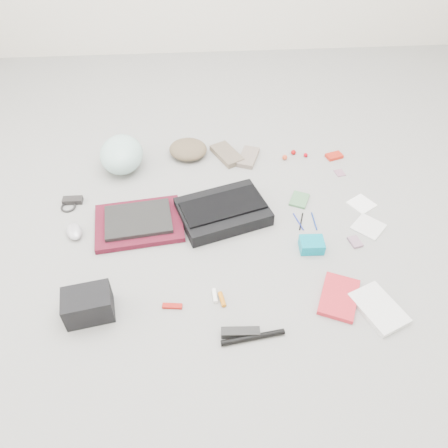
{
  "coord_description": "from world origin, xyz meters",
  "views": [
    {
      "loc": [
        -0.1,
        -1.44,
        1.5
      ],
      "look_at": [
        0.0,
        0.0,
        0.05
      ],
      "focal_mm": 35.0,
      "sensor_mm": 36.0,
      "label": 1
    }
  ],
  "objects": [
    {
      "name": "notepad",
      "position": [
        0.4,
        0.19,
        0.01
      ],
      "size": [
        0.12,
        0.14,
        0.01
      ],
      "primitive_type": "cube",
      "rotation": [
        0.0,
        0.0,
        -0.44
      ],
      "color": "#46784C",
      "rests_on": "ground_plane"
    },
    {
      "name": "power_brick",
      "position": [
        -0.75,
        0.26,
        0.01
      ],
      "size": [
        0.1,
        0.05,
        0.03
      ],
      "primitive_type": "cube",
      "rotation": [
        0.0,
        0.0,
        -0.0
      ],
      "color": "black",
      "rests_on": "ground_plane"
    },
    {
      "name": "napkin_top",
      "position": [
        0.71,
        0.14,
        0.0
      ],
      "size": [
        0.15,
        0.15,
        0.01
      ],
      "primitive_type": "cube",
      "rotation": [
        0.0,
        0.0,
        0.56
      ],
      "color": "white",
      "rests_on": "ground_plane"
    },
    {
      "name": "laptop",
      "position": [
        -0.41,
        0.07,
        0.04
      ],
      "size": [
        0.34,
        0.26,
        0.02
      ],
      "primitive_type": "cube",
      "rotation": [
        0.0,
        0.0,
        0.12
      ],
      "color": "black",
      "rests_on": "laptop_sleeve"
    },
    {
      "name": "toiletry_tube_orange",
      "position": [
        -0.04,
        -0.4,
        0.01
      ],
      "size": [
        0.03,
        0.07,
        0.02
      ],
      "primitive_type": "cylinder",
      "rotation": [
        1.57,
        0.0,
        0.19
      ],
      "color": "#C46D11",
      "rests_on": "ground_plane"
    },
    {
      "name": "pen_navy",
      "position": [
        0.44,
        0.04,
        0.0
      ],
      "size": [
        0.01,
        0.12,
        0.01
      ],
      "primitive_type": "cylinder",
      "rotation": [
        1.57,
        0.0,
        -0.0
      ],
      "color": "navy",
      "rests_on": "ground_plane"
    },
    {
      "name": "lollipop_a",
      "position": [
        0.38,
        0.54,
        0.01
      ],
      "size": [
        0.03,
        0.03,
        0.03
      ],
      "primitive_type": "sphere",
      "rotation": [
        0.0,
        0.0,
        -0.1
      ],
      "color": "#C74020",
      "rests_on": "ground_plane"
    },
    {
      "name": "ground_plane",
      "position": [
        0.0,
        0.0,
        0.0
      ],
      "size": [
        4.0,
        4.0,
        0.0
      ],
      "primitive_type": "plane",
      "color": "gray"
    },
    {
      "name": "mouse",
      "position": [
        -0.71,
        0.03,
        0.02
      ],
      "size": [
        0.11,
        0.13,
        0.04
      ],
      "primitive_type": "ellipsoid",
      "rotation": [
        0.0,
        0.0,
        0.4
      ],
      "color": "#AEACB7",
      "rests_on": "ground_plane"
    },
    {
      "name": "book_white",
      "position": [
        0.59,
        -0.49,
        0.01
      ],
      "size": [
        0.22,
        0.26,
        0.02
      ],
      "primitive_type": "cube",
      "rotation": [
        0.0,
        0.0,
        0.41
      ],
      "color": "silver",
      "rests_on": "ground_plane"
    },
    {
      "name": "lollipop_c",
      "position": [
        0.51,
        0.56,
        0.01
      ],
      "size": [
        0.03,
        0.03,
        0.02
      ],
      "primitive_type": "sphere",
      "rotation": [
        0.0,
        0.0,
        0.14
      ],
      "color": "#B80412",
      "rests_on": "ground_plane"
    },
    {
      "name": "accordion_wallet",
      "position": [
        0.39,
        -0.14,
        0.03
      ],
      "size": [
        0.11,
        0.09,
        0.05
      ],
      "primitive_type": "cube",
      "rotation": [
        0.0,
        0.0,
        -0.03
      ],
      "color": "#038FAC",
      "rests_on": "ground_plane"
    },
    {
      "name": "bike_helmet",
      "position": [
        -0.52,
        0.54,
        0.09
      ],
      "size": [
        0.24,
        0.3,
        0.17
      ],
      "primitive_type": "ellipsoid",
      "rotation": [
        0.0,
        0.0,
        0.03
      ],
      "color": "#B0E0D9",
      "rests_on": "ground_plane"
    },
    {
      "name": "bike_pump",
      "position": [
        0.07,
        -0.58,
        0.01
      ],
      "size": [
        0.25,
        0.06,
        0.02
      ],
      "primitive_type": "cylinder",
      "rotation": [
        0.0,
        1.57,
        0.14
      ],
      "color": "black",
      "rests_on": "ground_plane"
    },
    {
      "name": "beanie",
      "position": [
        -0.16,
        0.63,
        0.04
      ],
      "size": [
        0.28,
        0.28,
        0.08
      ],
      "primitive_type": "ellipsoid",
      "rotation": [
        0.0,
        0.0,
        -0.42
      ],
      "color": "brown",
      "rests_on": "ground_plane"
    },
    {
      "name": "u_lock",
      "position": [
        0.02,
        -0.56,
        0.01
      ],
      "size": [
        0.15,
        0.04,
        0.03
      ],
      "primitive_type": "cube",
      "rotation": [
        0.0,
        0.0,
        -0.05
      ],
      "color": "black",
      "rests_on": "ground_plane"
    },
    {
      "name": "messenger_bag",
      "position": [
        0.0,
        0.1,
        0.03
      ],
      "size": [
        0.48,
        0.4,
        0.07
      ],
      "primitive_type": "cube",
      "rotation": [
        0.0,
        0.0,
        0.31
      ],
      "color": "black",
      "rests_on": "ground_plane"
    },
    {
      "name": "stamp_sheet",
      "position": [
        0.67,
        0.4,
        0.0
      ],
      "size": [
        0.06,
        0.07,
        0.0
      ],
      "primitive_type": "cube",
      "rotation": [
        0.0,
        0.0,
        0.21
      ],
      "color": "#9E6983",
      "rests_on": "ground_plane"
    },
    {
      "name": "mitten_right",
      "position": [
        0.18,
        0.56,
        0.01
      ],
      "size": [
        0.15,
        0.2,
        0.03
      ],
      "primitive_type": "cube",
      "rotation": [
        0.0,
        0.0,
        -0.36
      ],
      "color": "gray",
      "rests_on": "ground_plane"
    },
    {
      "name": "altoids_tin",
      "position": [
        0.67,
        0.54,
        0.01
      ],
      "size": [
        0.1,
        0.08,
        0.02
      ],
      "primitive_type": "cube",
      "rotation": [
        0.0,
        0.0,
        0.31
      ],
      "color": "red",
      "rests_on": "ground_plane"
    },
    {
      "name": "camera_bag",
      "position": [
        -0.57,
        -0.42,
        0.06
      ],
      "size": [
        0.21,
        0.16,
        0.12
      ],
      "primitive_type": "cube",
      "rotation": [
        0.0,
        0.0,
        0.18
      ],
      "color": "black",
      "rests_on": "ground_plane"
    },
    {
      "name": "book_red",
      "position": [
        0.45,
        -0.42,
        0.01
      ],
      "size": [
        0.22,
        0.26,
        0.02
      ],
      "primitive_type": "cube",
      "rotation": [
        0.0,
        0.0,
        -0.42
      ],
      "color": "red",
      "rests_on": "ground_plane"
    },
    {
      "name": "cable_coil",
      "position": [
        -0.77,
        0.22,
        0.01
      ],
      "size": [
        0.09,
        0.09,
        0.01
      ],
      "primitive_type": "torus",
      "rotation": [
        0.0,
        0.0,
        0.25
      ],
      "color": "black",
      "rests_on": "ground_plane"
    },
    {
      "name": "bag_flap",
      "position": [
        0.0,
        0.1,
        0.07
      ],
      "size": [
        0.43,
        0.29,
        0.01
      ],
      "primitive_type": "cube",
      "rotation": [
        0.0,
        0.0,
        0.31
      ],
      "color": "black",
      "rests_on": "messenger_bag"
    },
    {
      "name": "card_deck",
      "position": [
        0.6,
        -0.12,
        0.01
      ],
      "size": [
        0.06,
        0.08,
        0.01
      ],
      "primitive_type": "cube",
      "rotation": [
        0.0,
        0.0,
        0.24
      ],
      "color": "gray",
      "rests_on": "ground_plane"
    },
    {
      "name": "pen_black",
      "position": [
        0.38,
        0.04,
        0.0
      ],
      "size": [
        0.04,
        0.12,
        0.01
      ],
      "primitive_type": "cylinder",
      "rotation": [
        1.57,
        0.0,
        -0.32
      ],
      "color": "black",
      "rests_on": "ground_plane"
    },
    {
      "name": "lollipop_b",
      "position": [
        0.44,
        0.59,
        0.01
      ],
      "size": [
        0.03,
        0.03,
        0.03
      ],
      "primitive_type": "sphere",
      "rotation": [
        0.0,
        0.0,
        0.13
      ],
      "color": "#A00709",
      "rests_on": "ground_plane"
    },
    {
      "name": "laptop_sleeve",
      "position": [
        -0.41,
        0.07,
        0.01
      ],
      "size": [
        0.45,
        0.36,
        0.03
      ],
      "primitive_type": "cube",
      "rotation": [
        0.0,
        0.0,
        0.12
      ],
      "color": "#540F20",
      "rests_on": "ground_plane"
    },
    {
      "name": "toiletry_tube_white",
      "position": [
        -0.06,
        -0.38,
        0.01
      ],
      "size": [
        0.02,
        0.07,
        0.02
      ],
      "primitive_type": "cylinder",
      "rotation": [
        1.57,
        0.0,
        0.07
      ],
      "color": "white",
      "rests_on": "ground_plane"
    },
    {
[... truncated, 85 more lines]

